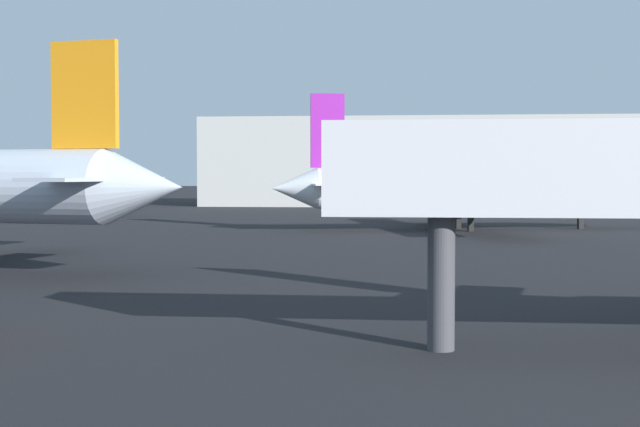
% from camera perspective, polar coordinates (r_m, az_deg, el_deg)
% --- Properties ---
extents(airplane_far_left, '(33.18, 25.72, 10.69)m').
position_cam_1_polar(airplane_far_left, '(72.33, 9.99, 1.61)').
color(airplane_far_left, silver).
rests_on(airplane_far_left, ground_plane).
extents(airplane_far_right, '(25.67, 17.54, 8.18)m').
position_cam_1_polar(airplane_far_right, '(100.82, -16.98, 1.57)').
color(airplane_far_right, silver).
rests_on(airplane_far_right, ground_plane).
extents(light_mast_left, '(2.40, 0.50, 17.22)m').
position_cam_1_polar(light_mast_left, '(108.58, -15.72, 5.29)').
color(light_mast_left, slate).
rests_on(light_mast_left, ground_plane).
extents(terminal_building, '(86.70, 20.84, 12.13)m').
position_cam_1_polar(terminal_building, '(129.36, 12.35, 3.20)').
color(terminal_building, '#B7B7B2').
rests_on(terminal_building, ground_plane).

